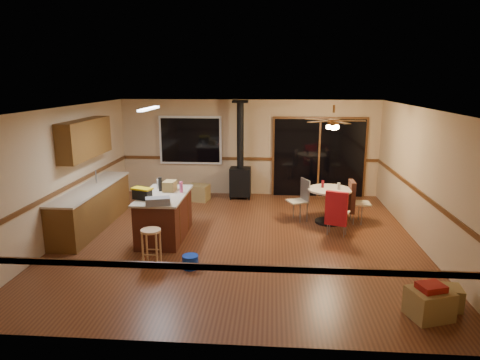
# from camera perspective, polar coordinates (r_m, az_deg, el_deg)

# --- Properties ---
(floor) EXTENTS (7.00, 7.00, 0.00)m
(floor) POSITION_cam_1_polar(r_m,az_deg,el_deg) (8.65, -0.15, -7.89)
(floor) COLOR #5A2E19
(floor) RESTS_ON ground
(ceiling) EXTENTS (7.00, 7.00, 0.00)m
(ceiling) POSITION_cam_1_polar(r_m,az_deg,el_deg) (8.09, -0.16, 9.55)
(ceiling) COLOR silver
(ceiling) RESTS_ON ground
(wall_back) EXTENTS (7.00, 0.00, 7.00)m
(wall_back) POSITION_cam_1_polar(r_m,az_deg,el_deg) (11.71, 1.18, 4.31)
(wall_back) COLOR tan
(wall_back) RESTS_ON ground
(wall_front) EXTENTS (7.00, 0.00, 7.00)m
(wall_front) POSITION_cam_1_polar(r_m,az_deg,el_deg) (4.94, -3.36, -8.44)
(wall_front) COLOR tan
(wall_front) RESTS_ON ground
(wall_left) EXTENTS (0.00, 7.00, 7.00)m
(wall_left) POSITION_cam_1_polar(r_m,az_deg,el_deg) (9.23, -22.38, 0.86)
(wall_left) COLOR tan
(wall_left) RESTS_ON ground
(wall_right) EXTENTS (0.00, 7.00, 7.00)m
(wall_right) POSITION_cam_1_polar(r_m,az_deg,el_deg) (8.73, 23.39, 0.11)
(wall_right) COLOR tan
(wall_right) RESTS_ON ground
(chair_rail) EXTENTS (7.00, 7.00, 0.08)m
(chair_rail) POSITION_cam_1_polar(r_m,az_deg,el_deg) (8.35, -0.16, -1.47)
(chair_rail) COLOR #542F15
(chair_rail) RESTS_ON ground
(window) EXTENTS (1.72, 0.10, 1.32)m
(window) POSITION_cam_1_polar(r_m,az_deg,el_deg) (11.82, -6.63, 5.29)
(window) COLOR black
(window) RESTS_ON ground
(sliding_door) EXTENTS (2.52, 0.10, 2.10)m
(sliding_door) POSITION_cam_1_polar(r_m,az_deg,el_deg) (11.75, 10.47, 2.89)
(sliding_door) COLOR black
(sliding_door) RESTS_ON ground
(lower_cabinets) EXTENTS (0.60, 3.00, 0.86)m
(lower_cabinets) POSITION_cam_1_polar(r_m,az_deg,el_deg) (9.74, -19.06, -3.53)
(lower_cabinets) COLOR brown
(lower_cabinets) RESTS_ON ground
(countertop) EXTENTS (0.64, 3.04, 0.04)m
(countertop) POSITION_cam_1_polar(r_m,az_deg,el_deg) (9.63, -19.26, -0.96)
(countertop) COLOR #C0AF95
(countertop) RESTS_ON lower_cabinets
(upper_cabinets) EXTENTS (0.35, 2.00, 0.80)m
(upper_cabinets) POSITION_cam_1_polar(r_m,az_deg,el_deg) (9.68, -19.93, 5.21)
(upper_cabinets) COLOR brown
(upper_cabinets) RESTS_ON ground
(kitchen_island) EXTENTS (0.88, 1.68, 0.90)m
(kitchen_island) POSITION_cam_1_polar(r_m,az_deg,el_deg) (8.74, -10.04, -4.73)
(kitchen_island) COLOR #471D11
(kitchen_island) RESTS_ON ground
(wood_stove) EXTENTS (0.55, 0.50, 2.52)m
(wood_stove) POSITION_cam_1_polar(r_m,az_deg,el_deg) (11.38, 0.04, 1.13)
(wood_stove) COLOR black
(wood_stove) RESTS_ON ground
(ceiling_fan) EXTENTS (0.24, 0.24, 0.55)m
(ceiling_fan) POSITION_cam_1_polar(r_m,az_deg,el_deg) (9.36, 12.32, 7.38)
(ceiling_fan) COLOR brown
(ceiling_fan) RESTS_ON ceiling
(fluorescent_strip) EXTENTS (0.10, 1.20, 0.04)m
(fluorescent_strip) POSITION_cam_1_polar(r_m,az_deg,el_deg) (8.71, -12.05, 9.27)
(fluorescent_strip) COLOR white
(fluorescent_strip) RESTS_ON ceiling
(toolbox_grey) EXTENTS (0.49, 0.37, 0.14)m
(toolbox_grey) POSITION_cam_1_polar(r_m,az_deg,el_deg) (7.91, -10.91, -2.80)
(toolbox_grey) COLOR slate
(toolbox_grey) RESTS_ON kitchen_island
(toolbox_black) EXTENTS (0.38, 0.29, 0.19)m
(toolbox_black) POSITION_cam_1_polar(r_m,az_deg,el_deg) (8.34, -12.91, -1.87)
(toolbox_black) COLOR black
(toolbox_black) RESTS_ON kitchen_island
(toolbox_yellow_lid) EXTENTS (0.44, 0.33, 0.03)m
(toolbox_yellow_lid) POSITION_cam_1_polar(r_m,az_deg,el_deg) (8.31, -12.95, -1.14)
(toolbox_yellow_lid) COLOR gold
(toolbox_yellow_lid) RESTS_ON toolbox_black
(box_on_island) EXTENTS (0.25, 0.32, 0.21)m
(box_on_island) POSITION_cam_1_polar(r_m,az_deg,el_deg) (8.84, -9.35, -0.79)
(box_on_island) COLOR olive
(box_on_island) RESTS_ON kitchen_island
(bottle_dark) EXTENTS (0.08, 0.08, 0.28)m
(bottle_dark) POSITION_cam_1_polar(r_m,az_deg,el_deg) (8.87, -10.58, -0.56)
(bottle_dark) COLOR black
(bottle_dark) RESTS_ON kitchen_island
(bottle_pink) EXTENTS (0.07, 0.07, 0.22)m
(bottle_pink) POSITION_cam_1_polar(r_m,az_deg,el_deg) (8.68, -7.85, -0.94)
(bottle_pink) COLOR #D84C8C
(bottle_pink) RESTS_ON kitchen_island
(bottle_white) EXTENTS (0.07, 0.07, 0.20)m
(bottle_white) POSITION_cam_1_polar(r_m,az_deg,el_deg) (9.08, -10.83, -0.50)
(bottle_white) COLOR white
(bottle_white) RESTS_ON kitchen_island
(bar_stool) EXTENTS (0.36, 0.36, 0.63)m
(bar_stool) POSITION_cam_1_polar(r_m,az_deg,el_deg) (7.59, -11.71, -8.74)
(bar_stool) COLOR tan
(bar_stool) RESTS_ON floor
(blue_bucket) EXTENTS (0.34, 0.34, 0.23)m
(blue_bucket) POSITION_cam_1_polar(r_m,az_deg,el_deg) (7.41, -6.63, -10.78)
(blue_bucket) COLOR #0C31B1
(blue_bucket) RESTS_ON floor
(dining_table) EXTENTS (0.97, 0.97, 0.78)m
(dining_table) POSITION_cam_1_polar(r_m,az_deg,el_deg) (9.66, 11.83, -2.56)
(dining_table) COLOR black
(dining_table) RESTS_ON ground
(glass_red) EXTENTS (0.08, 0.08, 0.16)m
(glass_red) POSITION_cam_1_polar(r_m,az_deg,el_deg) (9.66, 10.97, -0.52)
(glass_red) COLOR #590C14
(glass_red) RESTS_ON dining_table
(glass_cream) EXTENTS (0.07, 0.07, 0.15)m
(glass_cream) POSITION_cam_1_polar(r_m,az_deg,el_deg) (9.56, 13.03, -0.80)
(glass_cream) COLOR beige
(glass_cream) RESTS_ON dining_table
(chair_left) EXTENTS (0.53, 0.53, 0.51)m
(chair_left) POSITION_cam_1_polar(r_m,az_deg,el_deg) (9.73, 8.21, -1.98)
(chair_left) COLOR tan
(chair_left) RESTS_ON ground
(chair_near) EXTENTS (0.56, 0.58, 0.70)m
(chair_near) POSITION_cam_1_polar(r_m,az_deg,el_deg) (8.83, 12.76, -3.71)
(chair_near) COLOR tan
(chair_near) RESTS_ON ground
(chair_right) EXTENTS (0.47, 0.44, 0.70)m
(chair_right) POSITION_cam_1_polar(r_m,az_deg,el_deg) (9.78, 14.81, -2.15)
(chair_right) COLOR tan
(chair_right) RESTS_ON ground
(box_under_window) EXTENTS (0.60, 0.52, 0.42)m
(box_under_window) POSITION_cam_1_polar(r_m,az_deg,el_deg) (11.32, -5.56, -1.69)
(box_under_window) COLOR olive
(box_under_window) RESTS_ON floor
(box_corner_a) EXTENTS (0.64, 0.59, 0.40)m
(box_corner_a) POSITION_cam_1_polar(r_m,az_deg,el_deg) (6.47, 23.93, -14.84)
(box_corner_a) COLOR olive
(box_corner_a) RESTS_ON floor
(box_corner_b) EXTENTS (0.42, 0.37, 0.32)m
(box_corner_b) POSITION_cam_1_polar(r_m,az_deg,el_deg) (6.83, 25.80, -13.88)
(box_corner_b) COLOR olive
(box_corner_b) RESTS_ON floor
(box_small_red) EXTENTS (0.40, 0.36, 0.09)m
(box_small_red) POSITION_cam_1_polar(r_m,az_deg,el_deg) (6.36, 24.14, -12.90)
(box_small_red) COLOR maroon
(box_small_red) RESTS_ON box_corner_a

